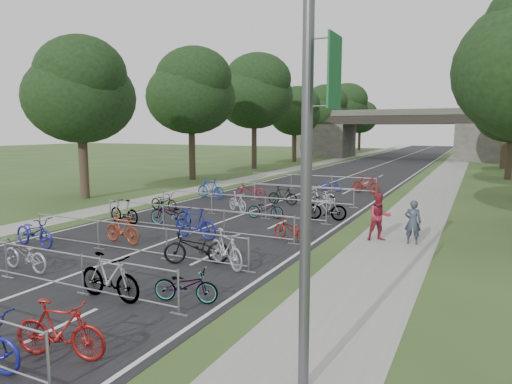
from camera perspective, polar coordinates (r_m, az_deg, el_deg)
road at (r=56.00m, az=15.06°, el=3.19°), size 11.00×140.00×0.01m
sidewalk_right at (r=55.03m, az=23.27°, el=2.74°), size 3.00×140.00×0.01m
sidewalk_left at (r=57.91m, az=7.76°, el=3.54°), size 2.00×140.00×0.01m
lane_markings at (r=56.00m, az=15.06°, el=3.19°), size 0.12×140.00×0.00m
overpass_bridge at (r=70.61m, az=17.56°, el=6.89°), size 31.00×8.00×7.05m
lamppost at (r=7.20m, az=6.62°, el=7.27°), size 0.61×0.65×8.21m
tree_left_0 at (r=30.39m, az=-21.11°, el=11.42°), size 6.72×6.72×10.25m
tree_left_1 at (r=39.61m, az=-8.07°, el=12.11°), size 7.56×7.56×11.53m
tree_left_2 at (r=50.04m, az=-0.16°, el=12.23°), size 8.40×8.40×12.81m
tree_left_3 at (r=60.92m, az=4.93°, el=9.90°), size 6.72×6.72×10.25m
tree_right_3 at (r=56.82m, az=28.97°, el=9.53°), size 7.17×7.17×10.93m
tree_left_4 at (r=72.25m, az=8.45°, el=10.17°), size 7.56×7.56×11.53m
tree_right_4 at (r=68.84m, az=28.58°, el=9.92°), size 8.18×8.18×12.47m
tree_left_5 at (r=83.78m, az=11.02°, el=10.35°), size 8.40×8.40×12.81m
tree_right_5 at (r=80.76m, az=28.16°, el=8.12°), size 6.16×6.16×9.39m
tree_left_6 at (r=95.34m, az=12.91°, el=9.00°), size 6.72×6.72×10.25m
tree_right_6 at (r=92.78m, az=27.97°, el=8.59°), size 7.17×7.17×10.93m
barrier_row_1 at (r=14.15m, az=-25.13°, el=-8.46°), size 9.70×0.08×1.10m
barrier_row_2 at (r=16.54m, az=-15.35°, el=-5.68°), size 9.70×0.08×1.10m
barrier_row_3 at (r=19.47m, az=-7.92°, el=-3.44°), size 9.70×0.08×1.10m
barrier_row_4 at (r=22.84m, az=-2.30°, el=-1.69°), size 9.70×0.08×1.10m
barrier_row_5 at (r=27.28m, az=2.71°, el=-0.12°), size 9.70×0.08×1.10m
barrier_row_6 at (r=32.83m, az=6.89°, el=1.20°), size 9.70×0.08×1.10m
bike_3 at (r=9.74m, az=-23.30°, el=-15.60°), size 1.98×0.97×1.15m
bike_5 at (r=15.79m, az=-26.95°, el=-7.04°), size 1.99×0.77×1.03m
bike_6 at (r=12.38m, az=-17.84°, el=-10.11°), size 2.03×0.65×1.21m
bike_7 at (r=11.83m, az=-8.76°, el=-11.50°), size 1.77×0.99×0.88m
bike_8 at (r=18.82m, az=-25.96°, el=-4.53°), size 2.19×0.93×1.12m
bike_9 at (r=18.15m, az=-16.38°, el=-4.51°), size 1.88×0.74×1.10m
bike_10 at (r=14.95m, az=-7.45°, el=-6.88°), size 2.21×1.66×1.11m
bike_11 at (r=14.49m, az=-3.78°, el=-7.13°), size 1.99×1.50×1.19m
bike_12 at (r=21.89m, az=-16.17°, el=-2.38°), size 1.92×0.79×1.12m
bike_13 at (r=20.82m, az=-10.64°, el=-2.74°), size 2.15×0.87×1.11m
bike_14 at (r=18.30m, az=-7.62°, el=-3.91°), size 2.14×0.81×1.25m
bike_15 at (r=17.86m, az=4.38°, el=-4.70°), size 1.85×1.14×0.92m
bike_16 at (r=24.87m, az=-11.44°, el=-1.18°), size 1.93×0.90×0.98m
bike_17 at (r=23.98m, az=-2.32°, el=-1.28°), size 1.75×1.35×1.05m
bike_18 at (r=22.30m, az=1.19°, el=-2.15°), size 1.84×1.01×0.92m
bike_19 at (r=22.02m, az=8.77°, el=-2.03°), size 2.00×0.78×1.17m
bike_20 at (r=28.70m, az=-5.69°, el=0.41°), size 2.13×0.84×1.25m
bike_21 at (r=28.68m, az=-0.71°, el=0.25°), size 2.09×1.01×1.05m
bike_22 at (r=26.23m, az=3.36°, el=-0.46°), size 1.80×0.52×1.08m
bike_23 at (r=26.98m, az=8.27°, el=-0.39°), size 2.00×1.32×0.99m
bike_26 at (r=32.49m, az=9.36°, el=0.89°), size 1.77×1.04×0.88m
bike_27 at (r=31.73m, az=13.59°, el=0.95°), size 2.17×1.23×1.26m
pedestrian_a at (r=18.27m, az=19.01°, el=-3.60°), size 0.65×0.46×1.69m
pedestrian_b at (r=18.43m, az=15.15°, el=-3.06°), size 1.14×1.06×1.87m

